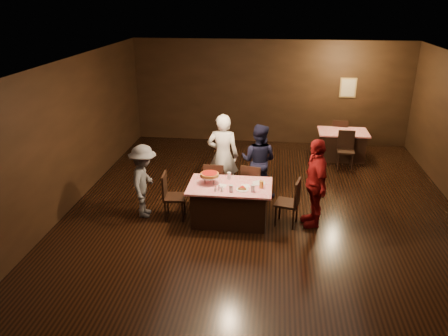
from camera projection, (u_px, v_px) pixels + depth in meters
The scene contains 23 objects.
room at pixel (266, 116), 7.88m from camera, with size 10.00×10.04×3.02m.
main_table at pixel (230, 203), 8.51m from camera, with size 1.60×1.00×0.77m, color red.
back_table at pixel (342, 145), 11.78m from camera, with size 1.30×0.90×0.77m, color red.
chair_far_left at pixel (215, 183), 9.21m from camera, with size 0.42×0.42×0.95m, color black.
chair_far_right at pixel (253, 184), 9.12m from camera, with size 0.42×0.42×0.95m, color black.
chair_end_left at pixel (175, 196), 8.60m from camera, with size 0.42×0.42×0.95m, color black.
chair_end_right at pixel (287, 202), 8.36m from camera, with size 0.42×0.42×0.95m, color black.
chair_back_near at pixel (346, 150), 11.10m from camera, with size 0.42×0.42×0.95m, color black.
chair_back_far at pixel (339, 135), 12.30m from camera, with size 0.42×0.42×0.95m, color black.
diner_white_jacket at pixel (223, 156), 9.42m from camera, with size 0.68×0.44×1.86m, color silver.
diner_navy_hoodie at pixel (259, 161), 9.44m from camera, with size 0.80×0.62×1.64m, color black.
diner_grey_knit at pixel (144, 181), 8.61m from camera, with size 0.96×0.55×1.49m, color #55565B.
diner_red_shirt at pixel (315, 183), 8.23m from camera, with size 1.02×0.42×1.74m, color maroon.
pizza_stand at pixel (210, 175), 8.39m from camera, with size 0.38×0.38×0.22m.
plate_with_slice at pixel (242, 189), 8.16m from camera, with size 0.25×0.25×0.06m.
plate_empty at pixel (259, 183), 8.44m from camera, with size 0.25×0.25×0.01m, color white.
glass_front_left at pixel (231, 189), 8.06m from camera, with size 0.08×0.08×0.14m, color silver.
glass_front_right at pixel (253, 188), 8.06m from camera, with size 0.08×0.08×0.14m, color silver.
glass_amber at pixel (261, 184), 8.23m from camera, with size 0.08×0.08×0.14m, color #BF7F26.
glass_back at pixel (229, 176), 8.62m from camera, with size 0.08×0.08×0.14m, color silver.
condiments at pixel (219, 189), 8.11m from camera, with size 0.17×0.10×0.09m.
napkin_center at pixel (246, 186), 8.33m from camera, with size 0.16×0.16×0.01m, color white.
napkin_left at pixel (222, 186), 8.34m from camera, with size 0.16×0.16×0.01m, color white.
Camera 1 is at (0.15, -7.70, 4.20)m, focal length 35.00 mm.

